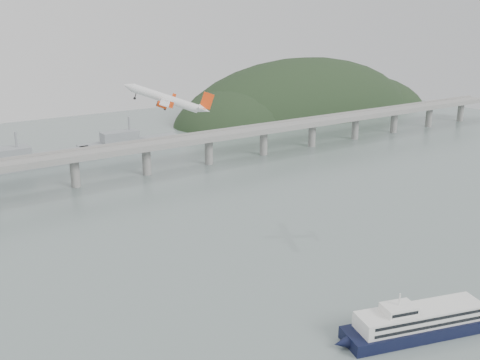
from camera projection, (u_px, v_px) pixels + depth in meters
ground at (318, 302)px, 219.57m from camera, size 900.00×900.00×0.00m
bridge at (117, 154)px, 372.51m from camera, size 800.00×22.00×23.90m
headland at (312, 127)px, 640.87m from camera, size 365.00×155.00×156.00m
ferry at (419, 322)px, 196.39m from camera, size 90.00×35.14×17.36m
airliner at (168, 100)px, 258.23m from camera, size 37.90×36.35×16.80m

